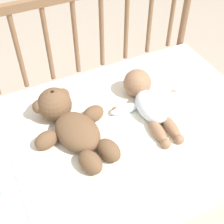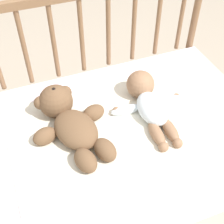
{
  "view_description": "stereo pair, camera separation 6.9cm",
  "coord_description": "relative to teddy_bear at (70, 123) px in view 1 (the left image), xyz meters",
  "views": [
    {
      "loc": [
        -0.39,
        -0.82,
        1.49
      ],
      "look_at": [
        0.0,
        -0.01,
        0.57
      ],
      "focal_mm": 50.0,
      "sensor_mm": 36.0,
      "label": 1
    },
    {
      "loc": [
        -0.33,
        -0.85,
        1.49
      ],
      "look_at": [
        0.0,
        -0.01,
        0.57
      ],
      "focal_mm": 50.0,
      "sensor_mm": 36.0,
      "label": 2
    }
  ],
  "objects": [
    {
      "name": "crib_rail",
      "position": [
        0.18,
        0.37,
        0.08
      ],
      "size": [
        1.26,
        0.04,
        0.92
      ],
      "color": "brown",
      "rests_on": "ground_plane"
    },
    {
      "name": "crib_mattress",
      "position": [
        0.18,
        -0.01,
        -0.31
      ],
      "size": [
        1.26,
        0.71,
        0.51
      ],
      "color": "silver",
      "rests_on": "ground_plane"
    },
    {
      "name": "blanket",
      "position": [
        0.18,
        -0.05,
        -0.05
      ],
      "size": [
        0.87,
        0.54,
        0.01
      ],
      "color": "silver",
      "rests_on": "crib_mattress"
    },
    {
      "name": "teddy_bear",
      "position": [
        0.0,
        0.0,
        0.0
      ],
      "size": [
        0.33,
        0.44,
        0.15
      ],
      "color": "brown",
      "rests_on": "crib_mattress"
    },
    {
      "name": "ground_plane",
      "position": [
        0.18,
        -0.01,
        -0.57
      ],
      "size": [
        12.0,
        12.0,
        0.0
      ],
      "primitive_type": "plane",
      "color": "tan"
    },
    {
      "name": "baby",
      "position": [
        0.35,
        -0.01,
        -0.01
      ],
      "size": [
        0.34,
        0.41,
        0.13
      ],
      "color": "white",
      "rests_on": "crib_mattress"
    }
  ]
}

